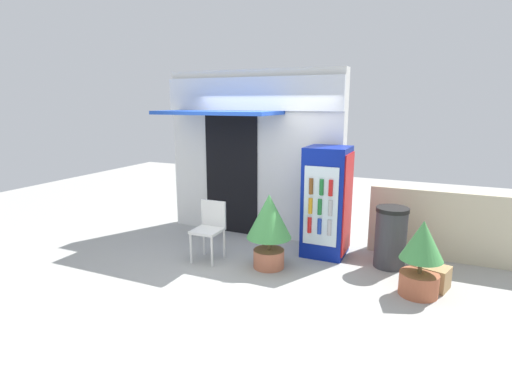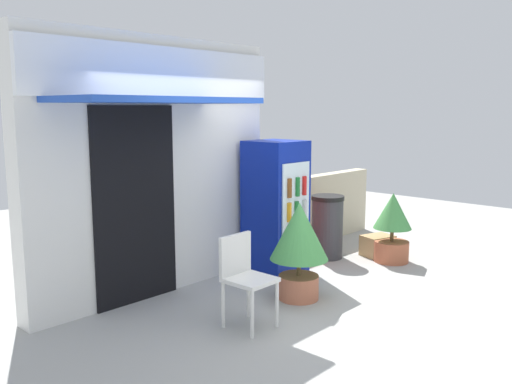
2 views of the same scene
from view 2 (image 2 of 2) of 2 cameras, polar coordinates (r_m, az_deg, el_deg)
ground at (r=5.76m, az=1.60°, el=-12.85°), size 16.00×16.00×0.00m
storefront_building at (r=6.22m, az=-10.66°, el=3.25°), size 3.26×1.25×2.93m
drink_cooler at (r=6.98m, az=2.18°, el=-1.61°), size 0.67×0.71×1.73m
plastic_chair at (r=5.32m, az=-1.29°, el=-8.59°), size 0.42×0.45×0.90m
potted_plant_near_shop at (r=6.02m, az=4.61°, el=-5.17°), size 0.66×0.66×1.11m
potted_plant_curbside at (r=7.72m, az=14.30°, el=-3.33°), size 0.53×0.53×0.98m
trash_bin at (r=7.77m, az=7.58°, el=-3.66°), size 0.47×0.47×0.91m
stone_boundary_wall at (r=8.76m, az=6.96°, el=-1.66°), size 2.37×0.21×1.08m
cardboard_box at (r=8.06m, az=12.80°, el=-5.58°), size 0.51×0.43×0.30m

